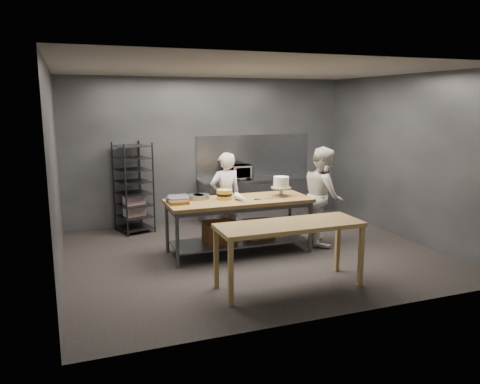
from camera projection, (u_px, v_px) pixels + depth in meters
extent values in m
plane|color=black|center=(253.00, 254.00, 7.84)|extent=(6.00, 6.00, 0.00)
cube|color=#4C4F54|center=(210.00, 150.00, 9.86)|extent=(6.00, 0.04, 3.00)
cube|color=brown|center=(239.00, 201.00, 7.75)|extent=(2.40, 0.90, 0.06)
cube|color=#47494C|center=(239.00, 241.00, 7.88)|extent=(2.25, 0.75, 0.03)
cylinder|color=#47494C|center=(177.00, 241.00, 7.09)|extent=(0.06, 0.06, 0.86)
cylinder|color=#47494C|center=(167.00, 228.00, 7.81)|extent=(0.06, 0.06, 0.86)
cylinder|color=#47494C|center=(310.00, 227.00, 7.87)|extent=(0.06, 0.06, 0.86)
cylinder|color=#47494C|center=(290.00, 217.00, 8.59)|extent=(0.06, 0.06, 0.86)
cube|color=brown|center=(219.00, 232.00, 7.74)|extent=(0.50, 0.40, 0.35)
cube|color=brown|center=(259.00, 229.00, 8.02)|extent=(0.45, 0.38, 0.30)
cube|color=olive|center=(290.00, 225.00, 6.30)|extent=(2.00, 0.70, 0.06)
cube|color=olive|center=(231.00, 273.00, 5.78)|extent=(0.06, 0.06, 0.84)
cube|color=olive|center=(216.00, 258.00, 6.33)|extent=(0.06, 0.06, 0.84)
cube|color=olive|center=(361.00, 256.00, 6.43)|extent=(0.06, 0.06, 0.84)
cube|color=olive|center=(338.00, 244.00, 6.98)|extent=(0.06, 0.06, 0.84)
cube|color=slate|center=(259.00, 179.00, 10.02)|extent=(2.60, 0.60, 0.04)
cube|color=slate|center=(259.00, 199.00, 10.11)|extent=(2.56, 0.56, 0.86)
cube|color=slate|center=(254.00, 156.00, 10.21)|extent=(2.60, 0.02, 0.90)
cube|color=black|center=(133.00, 188.00, 9.04)|extent=(0.75, 0.79, 1.75)
cube|color=silver|center=(134.00, 204.00, 9.11)|extent=(0.43, 0.33, 0.45)
imported|color=white|center=(226.00, 197.00, 8.46)|extent=(0.63, 0.44, 1.62)
imported|color=silver|center=(323.00, 196.00, 8.30)|extent=(0.88, 1.00, 1.73)
imported|color=black|center=(238.00, 172.00, 9.83)|extent=(0.54, 0.37, 0.30)
cylinder|color=#A59D84|center=(281.00, 196.00, 7.99)|extent=(0.20, 0.20, 0.02)
cylinder|color=#A59D84|center=(281.00, 192.00, 7.98)|extent=(0.06, 0.06, 0.12)
cylinder|color=#A59D84|center=(281.00, 188.00, 7.97)|extent=(0.34, 0.34, 0.02)
cylinder|color=white|center=(281.00, 182.00, 7.95)|extent=(0.26, 0.26, 0.18)
cylinder|color=#F5DA4E|center=(224.00, 197.00, 7.74)|extent=(0.25, 0.25, 0.06)
cylinder|color=black|center=(224.00, 194.00, 7.73)|extent=(0.25, 0.25, 0.04)
cylinder|color=#F5DA4E|center=(224.00, 191.00, 7.72)|extent=(0.25, 0.25, 0.06)
cylinder|color=gray|center=(196.00, 197.00, 7.72)|extent=(0.28, 0.28, 0.07)
cylinder|color=gray|center=(201.00, 197.00, 7.76)|extent=(0.27, 0.27, 0.07)
cylinder|color=gray|center=(175.00, 200.00, 7.52)|extent=(0.28, 0.28, 0.07)
cone|color=white|center=(241.00, 198.00, 7.55)|extent=(0.15, 0.39, 0.12)
cube|color=slate|center=(267.00, 199.00, 7.76)|extent=(0.28, 0.02, 0.00)
cube|color=black|center=(257.00, 199.00, 7.70)|extent=(0.09, 0.02, 0.02)
cube|color=#A66F21|center=(179.00, 203.00, 7.36)|extent=(0.30, 0.20, 0.05)
cube|color=silver|center=(179.00, 199.00, 7.35)|extent=(0.31, 0.21, 0.06)
cube|color=#A66F21|center=(178.00, 200.00, 7.52)|extent=(0.30, 0.20, 0.05)
cube|color=silver|center=(178.00, 197.00, 7.51)|extent=(0.31, 0.21, 0.06)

